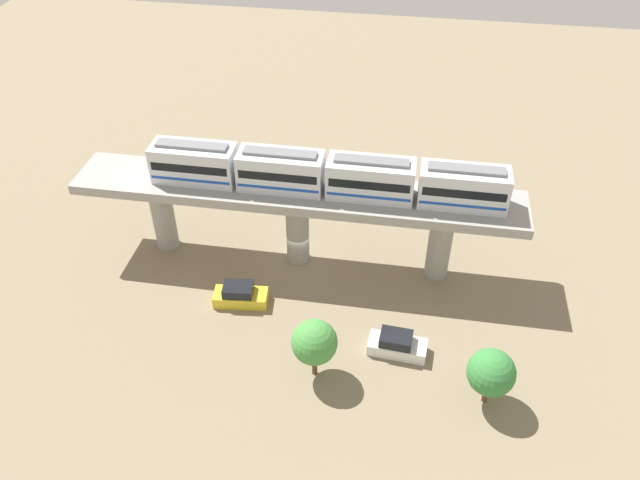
% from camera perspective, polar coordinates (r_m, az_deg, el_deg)
% --- Properties ---
extents(ground_plane, '(120.00, 120.00, 0.00)m').
position_cam_1_polar(ground_plane, '(53.65, -1.98, -1.69)').
color(ground_plane, '#84755B').
extents(viaduct, '(5.20, 35.80, 7.30)m').
position_cam_1_polar(viaduct, '(50.08, -2.12, 3.25)').
color(viaduct, '#999691').
rests_on(viaduct, ground).
extents(train, '(2.64, 27.45, 3.24)m').
position_cam_1_polar(train, '(47.97, 0.48, 5.99)').
color(train, silver).
rests_on(train, viaduct).
extents(parked_car_yellow, '(2.21, 4.36, 1.76)m').
position_cam_1_polar(parked_car_yellow, '(49.65, -7.31, -5.03)').
color(parked_car_yellow, yellow).
rests_on(parked_car_yellow, ground).
extents(parked_car_white, '(2.11, 4.32, 1.76)m').
position_cam_1_polar(parked_car_white, '(46.10, 7.03, -9.47)').
color(parked_car_white, white).
rests_on(parked_car_white, ground).
extents(tree_near_viaduct, '(3.17, 3.17, 4.83)m').
position_cam_1_polar(tree_near_viaduct, '(42.61, -0.51, -9.33)').
color(tree_near_viaduct, brown).
rests_on(tree_near_viaduct, ground).
extents(tree_mid_lot, '(3.18, 3.18, 4.54)m').
position_cam_1_polar(tree_mid_lot, '(42.80, 15.36, -11.61)').
color(tree_mid_lot, brown).
rests_on(tree_mid_lot, ground).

